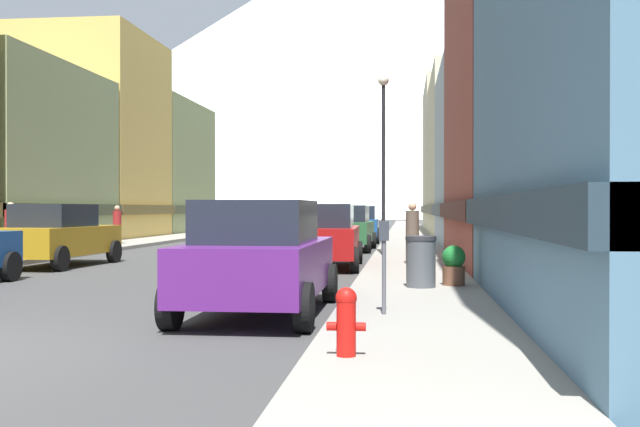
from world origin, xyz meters
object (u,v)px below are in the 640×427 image
object	(u,v)px
pedestrian_0	(11,231)
pedestrian_1	(117,226)
fire_hydrant_near	(346,319)
potted_plant_1	(47,237)
car_right_0	(260,257)
potted_plant_0	(454,265)
parking_meter_near	(384,254)
streetlamp_right	(383,137)
trash_bin_right	(421,261)
car_right_2	(347,228)
car_left_1	(58,235)
pedestrian_2	(412,235)
car_right_1	(324,236)
car_driving_0	(343,219)
car_right_3	(359,224)
car_driving_1	(337,220)

from	to	relation	value
pedestrian_0	pedestrian_1	xyz separation A→B (m)	(0.00, 8.75, -0.04)
fire_hydrant_near	potted_plant_1	world-z (taller)	potted_plant_1
car_right_0	potted_plant_0	world-z (taller)	car_right_0
parking_meter_near	potted_plant_0	bearing A→B (deg)	73.45
potted_plant_1	pedestrian_0	xyz separation A→B (m)	(0.75, -3.93, 0.33)
fire_hydrant_near	streetlamp_right	world-z (taller)	streetlamp_right
potted_plant_0	potted_plant_1	bearing A→B (deg)	141.19
fire_hydrant_near	trash_bin_right	world-z (taller)	trash_bin_right
fire_hydrant_near	potted_plant_0	distance (m)	7.45
car_right_2	streetlamp_right	world-z (taller)	streetlamp_right
car_left_1	pedestrian_2	bearing A→B (deg)	1.06
car_right_0	parking_meter_near	xyz separation A→B (m)	(1.95, -0.77, 0.11)
car_right_1	pedestrian_1	size ratio (longest dim) A/B	2.72
potted_plant_0	pedestrian_0	world-z (taller)	pedestrian_0
potted_plant_1	streetlamp_right	bearing A→B (deg)	-7.95
car_left_1	streetlamp_right	xyz separation A→B (m)	(9.15, 4.04, 3.09)
pedestrian_1	car_driving_0	bearing A→B (deg)	71.41
car_right_0	car_right_2	distance (m)	17.79
car_right_3	potted_plant_1	size ratio (longest dim) A/B	5.22
potted_plant_0	pedestrian_2	size ratio (longest dim) A/B	0.47
fire_hydrant_near	potted_plant_1	distance (m)	22.33
car_left_1	pedestrian_1	xyz separation A→B (m)	(-2.45, 10.59, 0.01)
car_right_3	pedestrian_2	xyz separation A→B (m)	(2.45, -16.03, 0.03)
car_driving_1	pedestrian_1	xyz separation A→B (m)	(-7.85, -18.07, 0.01)
potted_plant_0	car_right_1	bearing A→B (deg)	119.01
pedestrian_2	potted_plant_0	bearing A→B (deg)	-82.47
car_right_2	potted_plant_1	world-z (taller)	car_right_2
pedestrian_2	car_right_1	bearing A→B (deg)	177.87
car_right_1	car_driving_0	xyz separation A→B (m)	(-2.20, 33.65, 0.00)
car_right_1	pedestrian_2	xyz separation A→B (m)	(2.45, -0.09, 0.03)
car_right_1	car_left_1	bearing A→B (deg)	-177.91
potted_plant_0	streetlamp_right	bearing A→B (deg)	99.82
car_right_3	trash_bin_right	size ratio (longest dim) A/B	4.53
car_left_1	car_right_2	xyz separation A→B (m)	(7.60, 8.86, 0.00)
car_right_0	fire_hydrant_near	distance (m)	4.20
trash_bin_right	pedestrian_0	distance (m)	14.81
parking_meter_near	pedestrian_0	xyz separation A→B (m)	(-12.00, 11.54, -0.07)
car_left_1	car_driving_0	xyz separation A→B (m)	(5.40, 33.93, 0.00)
car_right_3	car_driving_0	distance (m)	17.84
car_driving_0	pedestrian_1	distance (m)	24.62
car_right_2	streetlamp_right	xyz separation A→B (m)	(1.55, -4.82, 3.09)
car_driving_1	pedestrian_2	bearing A→B (deg)	-80.73
car_left_1	pedestrian_0	size ratio (longest dim) A/B	2.62
parking_meter_near	car_right_0	bearing A→B (deg)	158.41
potted_plant_1	pedestrian_2	world-z (taller)	pedestrian_2
car_right_3	trash_bin_right	distance (m)	22.31
car_right_0	car_right_3	bearing A→B (deg)	90.00
car_right_3	streetlamp_right	bearing A→B (deg)	-82.75
car_right_0	pedestrian_1	distance (m)	21.95
car_right_0	potted_plant_0	xyz separation A→B (m)	(3.20, 3.43, -0.35)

